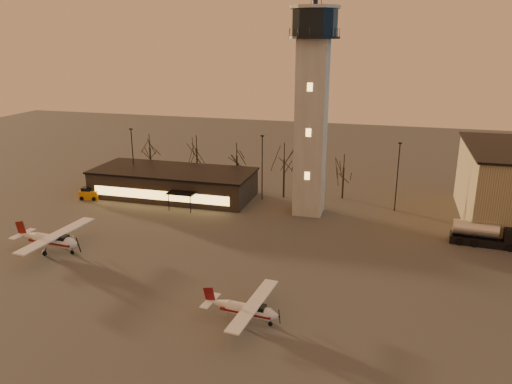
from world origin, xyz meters
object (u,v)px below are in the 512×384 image
(control_tower, at_px, (312,98))
(service_cart, at_px, (90,194))
(cessna_rear, at_px, (55,243))
(fuel_truck, at_px, (484,236))
(cessna_front, at_px, (250,313))
(terminal, at_px, (174,183))

(control_tower, height_order, service_cart, control_tower)
(cessna_rear, relative_size, fuel_truck, 1.50)
(cessna_front, relative_size, cessna_rear, 0.82)
(control_tower, height_order, cessna_front, control_tower)
(control_tower, height_order, terminal, control_tower)
(terminal, bearing_deg, cessna_front, -55.62)
(cessna_rear, distance_m, fuel_truck, 51.37)
(terminal, relative_size, cessna_front, 2.61)
(fuel_truck, height_order, service_cart, fuel_truck)
(control_tower, distance_m, terminal, 26.24)
(service_cart, bearing_deg, control_tower, -2.98)
(control_tower, bearing_deg, service_cart, -174.96)
(control_tower, xyz_separation_m, service_cart, (-34.06, -3.01, -15.60))
(cessna_front, bearing_deg, fuel_truck, 52.55)
(control_tower, relative_size, fuel_truck, 4.10)
(control_tower, distance_m, fuel_truck, 27.87)
(cessna_rear, bearing_deg, terminal, 83.88)
(service_cart, bearing_deg, fuel_truck, -11.05)
(cessna_front, distance_m, service_cart, 43.61)
(cessna_rear, bearing_deg, fuel_truck, 22.04)
(terminal, xyz_separation_m, cessna_rear, (-4.30, -23.76, -1.03))
(cessna_rear, bearing_deg, service_cart, 116.61)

